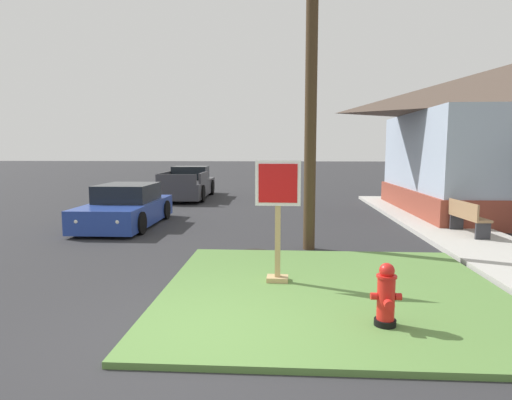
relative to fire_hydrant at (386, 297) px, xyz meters
The scene contains 10 objects.
ground_plane 2.38m from the fire_hydrant, behind, with size 160.00×160.00×0.00m, color #2B2B2D.
grass_corner_patch 1.57m from the fire_hydrant, 109.16° to the left, with size 5.38×5.13×0.08m, color #567F3D.
sidewalk_strip 6.86m from the fire_hydrant, 60.26° to the left, with size 2.20×18.07×0.12m, color #B2AFA8.
fire_hydrant is the anchor object (origin of this frame).
stop_sign 2.31m from the fire_hydrant, 128.30° to the left, with size 0.74×0.29×2.04m.
manhole_cover 4.51m from the fire_hydrant, 115.33° to the left, with size 0.70×0.70×0.02m, color black.
parked_sedan_blue 9.46m from the fire_hydrant, 129.53° to the left, with size 1.93×4.21×1.25m.
pickup_truck_charcoal 15.88m from the fire_hydrant, 111.28° to the left, with size 2.14×5.39×1.48m.
street_bench 6.86m from the fire_hydrant, 59.74° to the left, with size 0.51×1.52×0.85m.
utility_pole 6.61m from the fire_hydrant, 98.63° to the left, with size 1.72×0.27×10.02m.
Camera 1 is at (0.99, -4.92, 2.29)m, focal length 30.06 mm.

